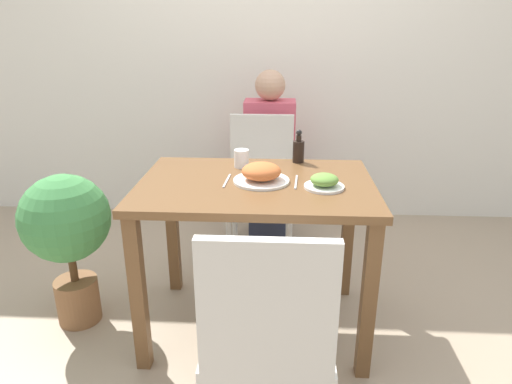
# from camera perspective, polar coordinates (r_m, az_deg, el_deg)

# --- Properties ---
(ground_plane) EXTENTS (16.00, 16.00, 0.00)m
(ground_plane) POSITION_cam_1_polar(r_m,az_deg,el_deg) (2.44, 0.00, -16.18)
(ground_plane) COLOR tan
(wall_back) EXTENTS (8.00, 0.05, 2.60)m
(wall_back) POSITION_cam_1_polar(r_m,az_deg,el_deg) (3.47, 1.44, 17.88)
(wall_back) COLOR white
(wall_back) RESTS_ON ground_plane
(dining_table) EXTENTS (1.07, 0.75, 0.78)m
(dining_table) POSITION_cam_1_polar(r_m,az_deg,el_deg) (2.12, 0.00, -1.85)
(dining_table) COLOR brown
(dining_table) RESTS_ON ground_plane
(chair_near) EXTENTS (0.42, 0.42, 0.92)m
(chair_near) POSITION_cam_1_polar(r_m,az_deg,el_deg) (1.52, 1.47, -17.42)
(chair_near) COLOR silver
(chair_near) RESTS_ON ground_plane
(chair_far) EXTENTS (0.42, 0.42, 0.92)m
(chair_far) POSITION_cam_1_polar(r_m,az_deg,el_deg) (2.86, 0.63, 1.46)
(chair_far) COLOR silver
(chair_far) RESTS_ON ground_plane
(food_plate) EXTENTS (0.26, 0.26, 0.09)m
(food_plate) POSITION_cam_1_polar(r_m,az_deg,el_deg) (2.06, 0.67, 2.30)
(food_plate) COLOR white
(food_plate) RESTS_ON dining_table
(side_plate) EXTENTS (0.18, 0.18, 0.06)m
(side_plate) POSITION_cam_1_polar(r_m,az_deg,el_deg) (2.01, 8.54, 1.26)
(side_plate) COLOR white
(side_plate) RESTS_ON dining_table
(drink_cup) EXTENTS (0.07, 0.07, 0.09)m
(drink_cup) POSITION_cam_1_polar(r_m,az_deg,el_deg) (2.27, -1.83, 4.21)
(drink_cup) COLOR white
(drink_cup) RESTS_ON dining_table
(sauce_bottle) EXTENTS (0.06, 0.06, 0.17)m
(sauce_bottle) POSITION_cam_1_polar(r_m,az_deg,el_deg) (2.36, 5.33, 5.25)
(sauce_bottle) COLOR black
(sauce_bottle) RESTS_ON dining_table
(fork_utensil) EXTENTS (0.02, 0.18, 0.00)m
(fork_utensil) POSITION_cam_1_polar(r_m,az_deg,el_deg) (2.08, -3.68, 1.40)
(fork_utensil) COLOR silver
(fork_utensil) RESTS_ON dining_table
(spoon_utensil) EXTENTS (0.02, 0.18, 0.00)m
(spoon_utensil) POSITION_cam_1_polar(r_m,az_deg,el_deg) (2.07, 5.04, 1.24)
(spoon_utensil) COLOR silver
(spoon_utensil) RESTS_ON dining_table
(potted_plant_left) EXTENTS (0.43, 0.43, 0.79)m
(potted_plant_left) POSITION_cam_1_polar(r_m,az_deg,el_deg) (2.39, -22.57, -4.25)
(potted_plant_left) COLOR brown
(potted_plant_left) RESTS_ON ground_plane
(person_figure) EXTENTS (0.34, 0.22, 1.17)m
(person_figure) POSITION_cam_1_polar(r_m,az_deg,el_deg) (3.16, 1.69, 4.37)
(person_figure) COLOR #2D3347
(person_figure) RESTS_ON ground_plane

